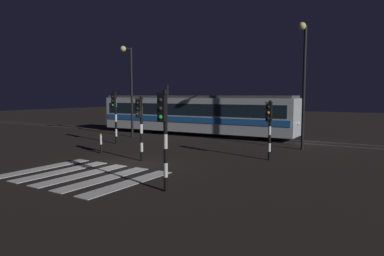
% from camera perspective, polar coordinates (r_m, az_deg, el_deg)
% --- Properties ---
extents(ground_plane, '(120.00, 120.00, 0.00)m').
position_cam_1_polar(ground_plane, '(16.78, -11.42, -5.96)').
color(ground_plane, black).
extents(rail_near, '(80.00, 0.12, 0.03)m').
position_cam_1_polar(rail_near, '(26.47, 5.63, -1.69)').
color(rail_near, '#59595E').
rests_on(rail_near, ground).
extents(rail_far, '(80.00, 0.12, 0.03)m').
position_cam_1_polar(rail_far, '(27.77, 6.88, -1.37)').
color(rail_far, '#59595E').
rests_on(rail_far, ground).
extents(crosswalk_zebra, '(5.90, 4.70, 0.02)m').
position_cam_1_polar(crosswalk_zebra, '(15.13, -17.50, -7.32)').
color(crosswalk_zebra, silver).
rests_on(crosswalk_zebra, ground).
extents(traffic_light_corner_near_right, '(0.36, 0.42, 3.44)m').
position_cam_1_polar(traffic_light_corner_near_right, '(11.64, -4.64, 0.43)').
color(traffic_light_corner_near_right, black).
rests_on(traffic_light_corner_near_right, ground).
extents(traffic_light_corner_far_left, '(0.36, 0.42, 3.49)m').
position_cam_1_polar(traffic_light_corner_far_left, '(23.82, -12.55, 2.95)').
color(traffic_light_corner_far_left, black).
rests_on(traffic_light_corner_far_left, ground).
extents(traffic_light_corner_far_right, '(0.36, 0.42, 3.02)m').
position_cam_1_polar(traffic_light_corner_far_right, '(17.75, 12.56, 1.11)').
color(traffic_light_corner_far_right, black).
rests_on(traffic_light_corner_far_right, ground).
extents(traffic_light_median_centre, '(0.36, 0.42, 3.23)m').
position_cam_1_polar(traffic_light_median_centre, '(17.30, -8.51, 1.55)').
color(traffic_light_median_centre, black).
rests_on(traffic_light_median_centre, ground).
extents(street_lamp_trackside_right, '(0.44, 1.21, 7.37)m').
position_cam_1_polar(street_lamp_trackside_right, '(21.62, 17.82, 8.82)').
color(street_lamp_trackside_right, black).
rests_on(street_lamp_trackside_right, ground).
extents(street_lamp_trackside_left, '(0.44, 1.21, 6.96)m').
position_cam_1_polar(street_lamp_trackside_left, '(27.50, -10.25, 7.73)').
color(street_lamp_trackside_left, black).
rests_on(street_lamp_trackside_left, ground).
extents(tram, '(17.05, 2.58, 4.15)m').
position_cam_1_polar(tram, '(28.47, 0.23, 2.34)').
color(tram, silver).
rests_on(tram, ground).
extents(bollard_island_edge, '(0.12, 0.12, 1.11)m').
position_cam_1_polar(bollard_island_edge, '(20.32, -14.72, -2.45)').
color(bollard_island_edge, black).
rests_on(bollard_island_edge, ground).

